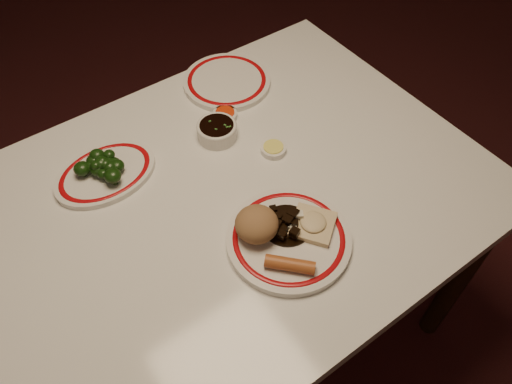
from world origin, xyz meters
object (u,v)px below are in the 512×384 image
at_px(main_plate, 289,239).
at_px(soy_bowl, 217,131).
at_px(fried_wonton, 313,224).
at_px(spring_roll, 290,264).
at_px(broccoli_plate, 106,173).
at_px(stirfry_heap, 286,223).
at_px(rice_mound, 257,224).
at_px(dining_table, 231,215).
at_px(broccoli_pile, 103,166).

distance_m(main_plate, soy_bowl, 0.36).
bearing_deg(fried_wonton, main_plate, 171.17).
height_order(spring_roll, broccoli_plate, spring_roll).
xyz_separation_m(fried_wonton, stirfry_heap, (-0.05, 0.03, 0.00)).
bearing_deg(rice_mound, spring_roll, -87.69).
height_order(dining_table, stirfry_heap, stirfry_heap).
xyz_separation_m(rice_mound, broccoli_pile, (-0.19, 0.35, -0.01)).
xyz_separation_m(stirfry_heap, broccoli_pile, (-0.25, 0.38, 0.01)).
distance_m(main_plate, rice_mound, 0.08).
distance_m(broccoli_pile, soy_bowl, 0.29).
xyz_separation_m(main_plate, broccoli_plate, (-0.24, 0.40, -0.00)).
bearing_deg(dining_table, broccoli_plate, 134.80).
relative_size(fried_wonton, soy_bowl, 1.24).
bearing_deg(rice_mound, stirfry_heap, -20.21).
bearing_deg(broccoli_pile, stirfry_heap, -56.11).
bearing_deg(stirfry_heap, soy_bowl, 83.69).
relative_size(main_plate, rice_mound, 3.09).
relative_size(dining_table, rice_mound, 12.87).
distance_m(dining_table, spring_roll, 0.28).
bearing_deg(soy_bowl, broccoli_pile, 171.37).
bearing_deg(rice_mound, dining_table, 80.63).
distance_m(main_plate, broccoli_pile, 0.47).
relative_size(fried_wonton, broccoli_plate, 0.49).
height_order(broccoli_plate, broccoli_pile, broccoli_pile).
distance_m(spring_roll, broccoli_plate, 0.50).
xyz_separation_m(dining_table, main_plate, (0.03, -0.19, 0.10)).
distance_m(spring_roll, fried_wonton, 0.12).
bearing_deg(broccoli_pile, soy_bowl, -8.63).
xyz_separation_m(dining_table, stirfry_heap, (0.04, -0.16, 0.12)).
bearing_deg(fried_wonton, dining_table, 113.37).
bearing_deg(broccoli_pile, dining_table, -44.87).
height_order(spring_roll, soy_bowl, spring_roll).
relative_size(fried_wonton, broccoli_pile, 1.12).
xyz_separation_m(main_plate, soy_bowl, (0.05, 0.36, 0.01)).
relative_size(dining_table, main_plate, 4.17).
relative_size(main_plate, soy_bowl, 2.88).
height_order(fried_wonton, broccoli_pile, broccoli_pile).
relative_size(main_plate, fried_wonton, 2.31).
relative_size(spring_roll, broccoli_plate, 0.40).
bearing_deg(fried_wonton, broccoli_pile, 126.08).
height_order(dining_table, broccoli_plate, broccoli_plate).
xyz_separation_m(dining_table, rice_mound, (-0.02, -0.14, 0.14)).
height_order(spring_roll, broccoli_pile, broccoli_pile).
bearing_deg(broccoli_plate, fried_wonton, -54.10).
distance_m(rice_mound, broccoli_pile, 0.40).
xyz_separation_m(spring_roll, broccoli_pile, (-0.19, 0.46, 0.01)).
height_order(stirfry_heap, soy_bowl, stirfry_heap).
bearing_deg(broccoli_pile, broccoli_plate, 66.34).
distance_m(fried_wonton, broccoli_plate, 0.51).
bearing_deg(main_plate, broccoli_plate, 120.75).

